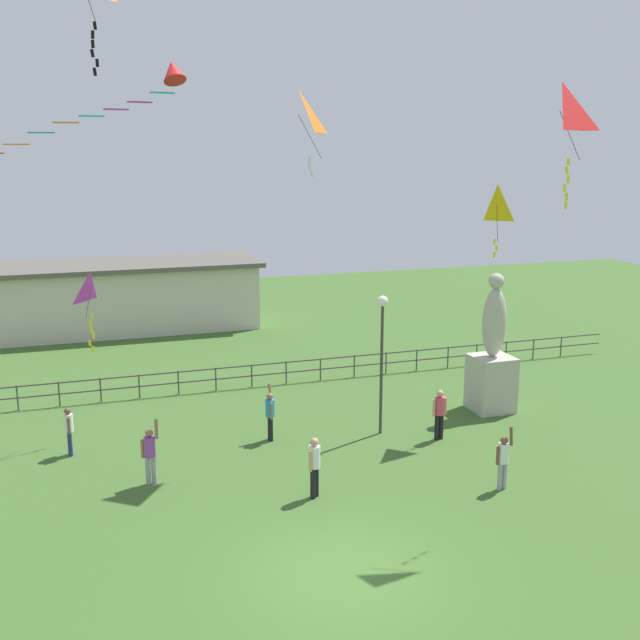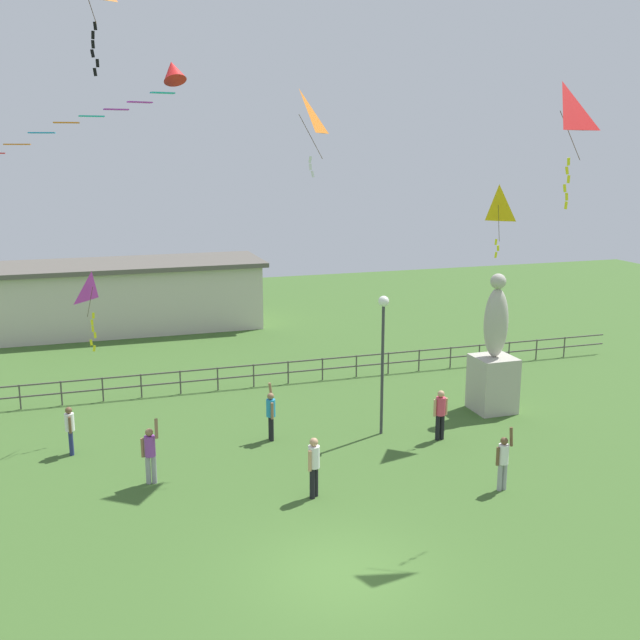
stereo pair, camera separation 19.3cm
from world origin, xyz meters
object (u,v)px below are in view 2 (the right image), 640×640
kite_0 (498,207)px  lamppost (383,335)px  person_1 (314,463)px  person_5 (70,427)px  kite_1 (93,290)px  person_0 (150,451)px  person_4 (440,412)px  person_3 (271,412)px  kite_4 (561,115)px  person_2 (503,459)px  kite_3 (299,116)px  statue_monument (494,364)px  streamer_kite (148,83)px

kite_0 → lamppost: bearing=174.9°
person_1 → person_5: size_ratio=1.11×
person_5 → kite_1: bearing=54.9°
person_0 → person_4: size_ratio=1.15×
person_4 → person_3: bearing=162.7°
person_0 → kite_1: 5.98m
person_5 → kite_4: 16.95m
lamppost → person_0: lamppost is taller
person_0 → person_3: 4.61m
person_5 → person_4: bearing=-11.8°
person_2 → person_3: person_3 is taller
person_4 → person_5: person_4 is taller
kite_3 → kite_4: 7.76m
person_5 → statue_monument: bearing=-1.7°
person_3 → kite_1: 6.99m
person_0 → kite_1: kite_1 is taller
person_0 → person_3: size_ratio=1.02×
person_1 → kite_4: size_ratio=0.56×
lamppost → person_0: bearing=-168.5°
lamppost → kite_0: bearing=-5.1°
statue_monument → streamer_kite: (-12.08, -2.35, 9.26)m
person_1 → kite_0: bearing=25.2°
person_1 → kite_1: kite_1 is taller
person_5 → person_0: bearing=-52.9°
lamppost → kite_4: 8.94m
person_3 → person_5: person_3 is taller
kite_1 → kite_4: 14.99m
statue_monument → person_0: size_ratio=2.60×
statue_monument → kite_1: kite_1 is taller
person_5 → kite_0: (13.83, -1.67, 6.65)m
lamppost → streamer_kite: (-7.31, -1.44, 7.62)m
lamppost → streamer_kite: size_ratio=0.67×
kite_0 → kite_1: bearing=166.6°
statue_monument → person_4: bearing=-147.4°
kite_1 → kite_3: size_ratio=1.05×
person_1 → kite_1: bearing=129.6°
lamppost → person_4: 3.14m
statue_monument → kite_1: (-13.77, 1.82, 3.17)m
person_2 → kite_3: (-4.26, 5.57, 9.46)m
kite_3 → kite_4: bearing=-47.4°
kite_4 → kite_1: bearing=145.7°
kite_0 → streamer_kite: (-11.16, -1.10, 3.49)m
person_1 → kite_4: 11.19m
person_2 → person_1: bearing=167.1°
person_1 → person_2: person_2 is taller
person_0 → streamer_kite: (0.46, 0.14, 10.06)m
lamppost → kite_0: (3.85, -0.34, 4.13)m
person_2 → kite_0: 8.42m
lamppost → person_4: bearing=-33.7°
person_3 → kite_1: kite_1 is taller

